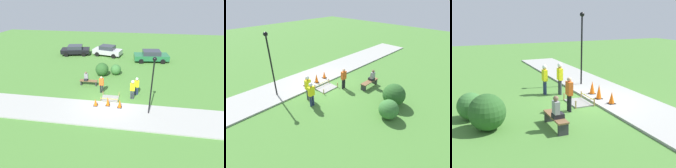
% 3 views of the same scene
% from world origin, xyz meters
% --- Properties ---
extents(ground_plane, '(60.00, 60.00, 0.00)m').
position_xyz_m(ground_plane, '(0.00, 0.00, 0.00)').
color(ground_plane, '#477A33').
extents(sidewalk, '(28.00, 3.11, 0.10)m').
position_xyz_m(sidewalk, '(0.00, -1.55, 0.05)').
color(sidewalk, '#9E9E99').
rests_on(sidewalk, ground_plane).
extents(wet_concrete_patch, '(1.48, 1.05, 0.40)m').
position_xyz_m(wet_concrete_patch, '(0.17, 0.66, 0.04)').
color(wet_concrete_patch, gray).
rests_on(wet_concrete_patch, ground_plane).
extents(traffic_cone_near_patch, '(0.34, 0.34, 0.60)m').
position_xyz_m(traffic_cone_near_patch, '(-0.80, -0.67, 0.40)').
color(traffic_cone_near_patch, black).
rests_on(traffic_cone_near_patch, sidewalk).
extents(traffic_cone_far_patch, '(0.34, 0.34, 0.77)m').
position_xyz_m(traffic_cone_far_patch, '(0.17, -0.51, 0.48)').
color(traffic_cone_far_patch, black).
rests_on(traffic_cone_far_patch, sidewalk).
extents(traffic_cone_sidewalk_edge, '(0.34, 0.34, 0.71)m').
position_xyz_m(traffic_cone_sidewalk_edge, '(1.14, -0.64, 0.45)').
color(traffic_cone_sidewalk_edge, black).
rests_on(traffic_cone_sidewalk_edge, sidewalk).
extents(park_bench, '(1.71, 0.44, 0.51)m').
position_xyz_m(park_bench, '(-2.32, 2.88, 0.36)').
color(park_bench, '#2D2D33').
rests_on(park_bench, ground_plane).
extents(person_seated_on_bench, '(0.36, 0.44, 0.89)m').
position_xyz_m(person_seated_on_bench, '(-2.57, 2.93, 0.86)').
color(person_seated_on_bench, black).
rests_on(person_seated_on_bench, park_bench).
extents(worker_supervisor, '(0.40, 0.26, 1.79)m').
position_xyz_m(worker_supervisor, '(2.04, 0.92, 1.07)').
color(worker_supervisor, '#383D47').
rests_on(worker_supervisor, ground_plane).
extents(worker_assistant, '(0.40, 0.24, 1.69)m').
position_xyz_m(worker_assistant, '(2.37, 1.69, 0.99)').
color(worker_assistant, navy).
rests_on(worker_assistant, ground_plane).
extents(bystander_in_orange_shirt, '(0.40, 0.22, 1.63)m').
position_xyz_m(bystander_in_orange_shirt, '(-0.75, 1.60, 0.92)').
color(bystander_in_orange_shirt, black).
rests_on(bystander_in_orange_shirt, ground_plane).
extents(lamppost_near, '(0.28, 0.28, 4.40)m').
position_xyz_m(lamppost_near, '(3.37, -1.07, 2.93)').
color(lamppost_near, black).
rests_on(lamppost_near, sidewalk).
extents(parked_car_black, '(4.38, 2.74, 1.38)m').
position_xyz_m(parked_car_black, '(-6.86, 12.24, 0.72)').
color(parked_car_black, black).
rests_on(parked_car_black, ground_plane).
extents(parked_car_green, '(4.69, 2.55, 1.48)m').
position_xyz_m(parked_car_green, '(4.11, 10.88, 0.76)').
color(parked_car_green, '#236B3D').
rests_on(parked_car_green, ground_plane).
extents(parked_car_silver, '(4.37, 2.68, 1.48)m').
position_xyz_m(parked_car_silver, '(-2.07, 12.45, 0.76)').
color(parked_car_silver, '#BCBCC1').
rests_on(parked_car_silver, ground_plane).
extents(shrub_rounded_near, '(1.44, 1.44, 1.44)m').
position_xyz_m(shrub_rounded_near, '(-1.47, 5.37, 0.72)').
color(shrub_rounded_near, '#285623').
rests_on(shrub_rounded_near, ground_plane).
extents(shrub_rounded_mid, '(1.16, 1.16, 1.16)m').
position_xyz_m(shrub_rounded_mid, '(-0.00, 5.85, 0.58)').
color(shrub_rounded_mid, '#387033').
rests_on(shrub_rounded_mid, ground_plane).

